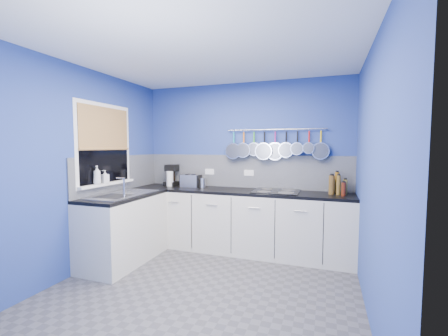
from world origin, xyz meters
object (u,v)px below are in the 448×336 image
Objects in this scene: soap_bottle_a at (97,175)px; paper_towel at (170,179)px; toaster at (191,181)px; hob at (276,191)px; canister at (202,183)px; coffee_maker at (171,175)px; soap_bottle_b at (105,177)px.

soap_bottle_a is 1.01× the size of paper_towel.
toaster is 1.35m from hob.
soap_bottle_a is at bearing -151.88° from hob.
canister is 1.16m from hob.
paper_towel is 0.80× the size of toaster.
paper_towel reaches higher than toaster.
coffee_maker reaches higher than hob.
coffee_maker is at bearing 103.88° from paper_towel.
paper_towel is 0.10m from coffee_maker.
hob is at bearing 25.06° from soap_bottle_b.
soap_bottle_a reaches higher than toaster.
toaster is at bearing 57.73° from soap_bottle_a.
soap_bottle_a reaches higher than canister.
soap_bottle_b is 1.42m from canister.
toaster is (0.37, -0.04, -0.07)m from coffee_maker.
canister is at bearing -3.81° from coffee_maker.
paper_towel is 0.70× the size of coffee_maker.
soap_bottle_a is at bearing -125.57° from toaster.
soap_bottle_a is 0.81× the size of toaster.
soap_bottle_b reaches higher than toaster.
canister is (0.93, 1.19, -0.20)m from soap_bottle_a.
canister is at bearing 51.95° from soap_bottle_a.
soap_bottle_b reaches higher than hob.
paper_towel is 0.38× the size of hob.
soap_bottle_b is 2.32m from hob.
coffee_maker is 2.39× the size of canister.
hob is (1.72, -0.10, -0.16)m from coffee_maker.
toaster is at bearing -7.70° from coffee_maker.
soap_bottle_b is at bearing -128.93° from toaster.
paper_towel is 1.68× the size of canister.
hob is (1.70, -0.02, -0.11)m from paper_towel.
paper_towel is at bearing 68.58° from soap_bottle_b.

